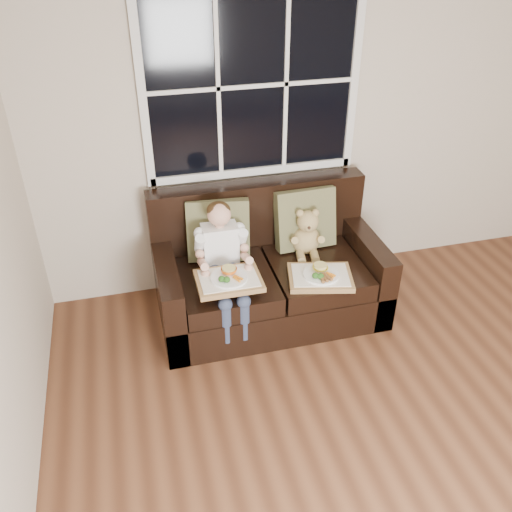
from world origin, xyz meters
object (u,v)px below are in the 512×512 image
object	(u,v)px
child	(223,254)
teddy_bear	(307,235)
tray_right	(320,276)
tray_left	(229,279)
loveseat	(267,276)

from	to	relation	value
child	teddy_bear	size ratio (longest dim) A/B	2.17
child	teddy_bear	world-z (taller)	child
teddy_bear	tray_right	size ratio (longest dim) A/B	0.74
tray_right	tray_left	bearing A→B (deg)	-166.27
child	tray_left	size ratio (longest dim) A/B	1.89
loveseat	tray_right	xyz separation A→B (m)	(0.30, -0.34, 0.17)
loveseat	tray_right	distance (m)	0.48
loveseat	child	distance (m)	0.51
teddy_bear	tray_left	size ratio (longest dim) A/B	0.87
loveseat	teddy_bear	world-z (taller)	loveseat
teddy_bear	tray_left	bearing A→B (deg)	-140.30
loveseat	tray_right	world-z (taller)	loveseat
child	tray_left	distance (m)	0.23
loveseat	tray_left	size ratio (longest dim) A/B	3.80
teddy_bear	tray_right	distance (m)	0.40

